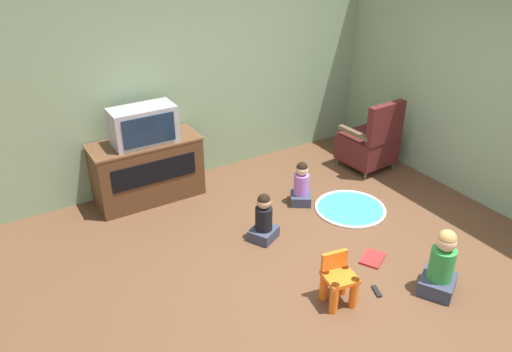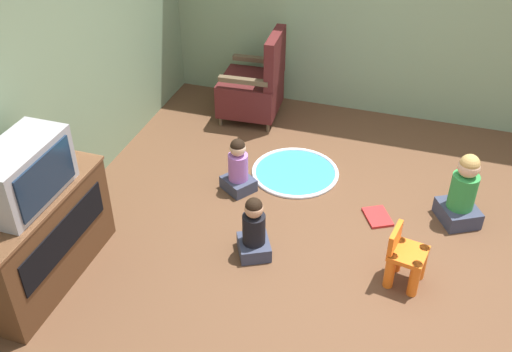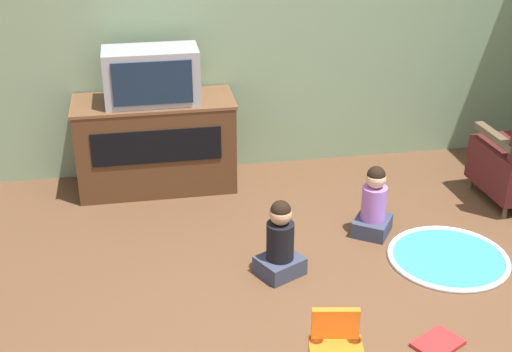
% 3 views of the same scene
% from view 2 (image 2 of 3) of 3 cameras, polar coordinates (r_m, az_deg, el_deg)
% --- Properties ---
extents(ground_plane, '(30.00, 30.00, 0.00)m').
position_cam_2_polar(ground_plane, '(4.97, 8.86, -6.11)').
color(ground_plane, brown).
extents(wall_back, '(5.33, 0.12, 2.59)m').
position_cam_2_polar(wall_back, '(4.86, -20.73, 9.23)').
color(wall_back, gray).
rests_on(wall_back, ground_plane).
extents(tv_cabinet, '(1.26, 0.54, 0.74)m').
position_cam_2_polar(tv_cabinet, '(4.65, -20.28, -5.43)').
color(tv_cabinet, '#4C2D19').
rests_on(tv_cabinet, ground_plane).
extents(television, '(0.72, 0.37, 0.42)m').
position_cam_2_polar(television, '(4.29, -21.33, 0.23)').
color(television, '#939399').
rests_on(television, tv_cabinet).
extents(black_armchair, '(0.64, 0.65, 0.97)m').
position_cam_2_polar(black_armchair, '(6.39, -0.15, 8.47)').
color(black_armchair, brown).
rests_on(black_armchair, ground_plane).
extents(yellow_kid_chair, '(0.31, 0.30, 0.47)m').
position_cam_2_polar(yellow_kid_chair, '(4.57, 14.00, -7.75)').
color(yellow_kid_chair, orange).
rests_on(yellow_kid_chair, ground_plane).
extents(play_mat, '(0.83, 0.83, 0.04)m').
position_cam_2_polar(play_mat, '(5.67, 3.75, 0.37)').
color(play_mat, teal).
rests_on(play_mat, ground_plane).
extents(child_watching_left, '(0.35, 0.34, 0.54)m').
position_cam_2_polar(child_watching_left, '(4.65, -0.20, -5.20)').
color(child_watching_left, '#33384C').
rests_on(child_watching_left, ground_plane).
extents(child_watching_center, '(0.35, 0.36, 0.53)m').
position_cam_2_polar(child_watching_center, '(5.33, -1.71, 0.74)').
color(child_watching_center, '#33384C').
rests_on(child_watching_center, ground_plane).
extents(child_watching_right, '(0.43, 0.42, 0.66)m').
position_cam_2_polar(child_watching_right, '(5.22, 19.07, -1.55)').
color(child_watching_right, '#33384C').
rests_on(child_watching_right, ground_plane).
extents(book, '(0.33, 0.30, 0.02)m').
position_cam_2_polar(book, '(5.23, 11.50, -3.83)').
color(book, '#B22323').
rests_on(book, ground_plane).
extents(remote_control, '(0.09, 0.16, 0.02)m').
position_cam_2_polar(remote_control, '(4.99, 15.29, -6.73)').
color(remote_control, black).
rests_on(remote_control, ground_plane).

